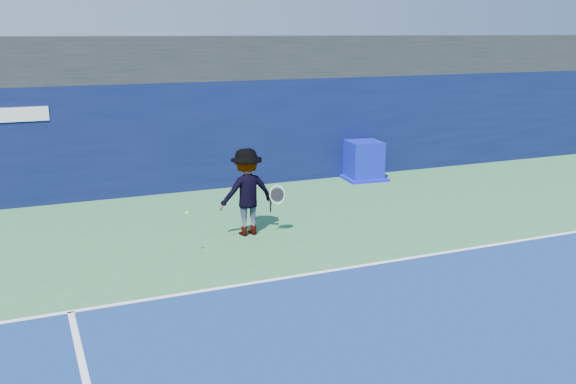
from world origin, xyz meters
The scene contains 7 objects.
ground centered at (0.00, 0.00, 0.00)m, with size 80.00×80.00×0.00m, color #337241.
baseline centered at (0.00, 3.00, 0.01)m, with size 24.00×0.10×0.01m, color white.
stadium_band centered at (0.00, 11.50, 3.60)m, with size 36.00×3.00×1.20m, color black.
back_wall_assembly centered at (0.00, 10.50, 1.50)m, with size 36.00×1.03×3.00m.
equipment_cart centered at (3.97, 9.49, 0.53)m, with size 1.31×1.31×1.15m.
tennis_player centered at (-1.06, 5.73, 0.95)m, with size 1.40×0.78×1.90m.
tennis_ball centered at (-2.64, 4.72, 0.92)m, with size 0.06×0.06×0.06m.
Camera 1 is at (-5.49, -6.98, 4.32)m, focal length 40.00 mm.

